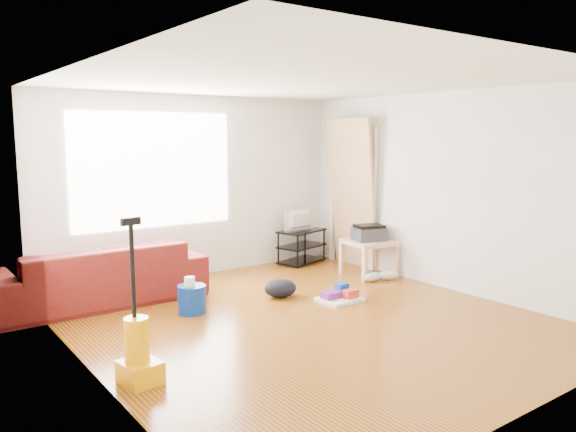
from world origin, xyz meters
TOP-DOWN VIEW (x-y plane):
  - room at (0.07, 0.15)m, footprint 4.51×5.01m
  - sofa at (-1.55, 1.95)m, footprint 2.39×0.94m
  - tv_stand at (1.65, 2.22)m, footprint 0.84×0.61m
  - tv at (1.65, 2.22)m, footprint 0.55×0.07m
  - side_table at (1.95, 1.06)m, footprint 0.68×0.68m
  - printer at (1.95, 1.06)m, footprint 0.50×0.43m
  - bucket at (-0.86, 0.96)m, footprint 0.39×0.39m
  - toilet_paper at (-0.89, 0.94)m, footprint 0.11×0.11m
  - cleaning_tray at (0.79, 0.35)m, footprint 0.49×0.39m
  - backpack at (0.30, 0.89)m, footprint 0.46×0.40m
  - sneakers at (1.85, 0.73)m, footprint 0.54×0.27m
  - vacuum at (-2.00, -0.38)m, footprint 0.31×0.35m
  - door_panel at (2.13, 1.62)m, footprint 0.28×0.89m

SIDE VIEW (x-z plane):
  - sofa at x=-1.55m, z-range -0.35..0.35m
  - bucket at x=-0.86m, z-range -0.16..0.16m
  - backpack at x=0.30m, z-range -0.11..0.11m
  - door_panel at x=2.13m, z-range -1.10..1.10m
  - cleaning_tray at x=0.79m, z-range -0.03..0.14m
  - sneakers at x=1.85m, z-range 0.00..0.12m
  - toilet_paper at x=-0.89m, z-range 0.16..0.26m
  - vacuum at x=-2.00m, z-range -0.42..0.90m
  - tv_stand at x=1.65m, z-range 0.01..0.52m
  - side_table at x=1.95m, z-range 0.17..0.66m
  - printer at x=1.95m, z-range 0.49..0.71m
  - tv at x=1.65m, z-range 0.52..0.83m
  - room at x=0.07m, z-range 0.00..2.51m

